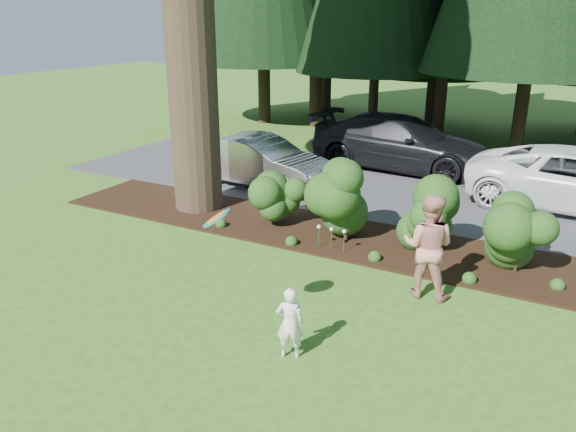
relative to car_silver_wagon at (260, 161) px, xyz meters
The scene contains 10 objects.
ground 7.28m from the car_silver_wagon, 54.57° to the right, with size 80.00×80.00×0.00m, color #2E5E1B.
mulch_bed 5.02m from the car_silver_wagon, 32.28° to the right, with size 16.00×2.50×0.05m, color black.
driveway 4.55m from the car_silver_wagon, 20.85° to the left, with size 22.00×6.00×0.03m, color #38383A.
shrub_row 5.68m from the car_silver_wagon, 29.08° to the right, with size 6.53×1.60×1.61m.
lily_cluster 5.25m from the car_silver_wagon, 41.93° to the right, with size 0.69×0.09×0.57m.
car_silver_wagon is the anchor object (origin of this frame).
car_dark_suv 4.96m from the car_silver_wagon, 51.80° to the left, with size 2.45×6.01×1.75m, color black.
child 8.97m from the car_silver_wagon, 56.18° to the right, with size 0.42×0.27×1.15m, color white.
adult 7.71m from the car_silver_wagon, 35.96° to the right, with size 0.94×0.74×1.94m, color red.
frisbee 8.59m from the car_silver_wagon, 63.14° to the right, with size 0.46×0.47×0.34m.
Camera 1 is at (4.23, -7.98, 4.89)m, focal length 35.00 mm.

